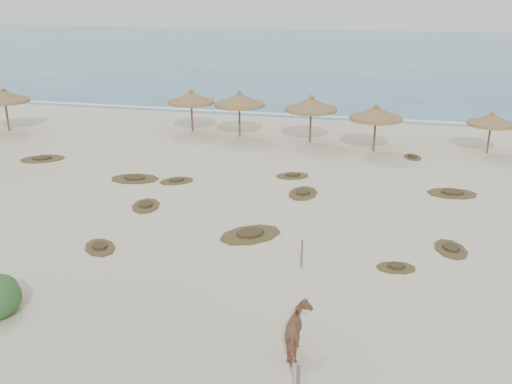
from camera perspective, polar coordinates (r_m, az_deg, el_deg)
ground at (r=21.54m, az=-8.21°, el=-6.44°), size 160.00×160.00×0.00m
ocean at (r=93.63m, az=9.37°, el=13.66°), size 200.00×100.00×0.01m
foam_line at (r=45.48m, az=4.00°, el=7.69°), size 70.00×0.60×0.01m
palapa_0 at (r=43.27m, az=-23.87°, el=8.73°), size 4.17×4.17×3.13m
palapa_1 at (r=39.79m, az=-6.50°, el=9.33°), size 3.57×3.57×3.03m
palapa_2 at (r=38.10m, az=-1.68°, el=9.17°), size 3.85×3.85×3.18m
palapa_3 at (r=36.82m, az=5.53°, el=8.67°), size 3.66×3.66×3.14m
palapa_4 at (r=35.31m, az=11.92°, el=7.66°), size 3.79×3.79×2.98m
palapa_5 at (r=36.96m, az=22.49°, el=6.69°), size 3.24×3.24×2.64m
horse at (r=15.85m, az=4.29°, el=-13.84°), size 0.91×1.66×1.34m
fence_post_far at (r=20.45m, az=4.60°, el=-6.14°), size 0.08×0.08×1.05m
scrub_1 at (r=30.46m, az=-12.02°, el=1.34°), size 2.78×2.03×0.16m
scrub_2 at (r=26.56m, az=-10.96°, el=-1.33°), size 1.73×2.20×0.16m
scrub_3 at (r=27.76m, az=4.71°, el=-0.09°), size 1.52×2.19×0.16m
scrub_4 at (r=23.07m, az=18.90°, el=-5.39°), size 1.58×2.04×0.16m
scrub_5 at (r=29.25m, az=19.02°, el=-0.10°), size 2.52×1.77×0.16m
scrub_6 at (r=35.57m, az=-20.59°, el=3.14°), size 3.00×2.63×0.16m
scrub_7 at (r=30.31m, az=3.67°, el=1.65°), size 2.10×1.79×0.16m
scrub_9 at (r=23.08m, az=-0.56°, el=-4.24°), size 3.14×3.11×0.16m
scrub_10 at (r=34.91m, az=15.40°, el=3.41°), size 1.34×1.66×0.16m
scrub_11 at (r=22.79m, az=-15.34°, el=-5.32°), size 1.97×2.02×0.16m
scrub_12 at (r=21.07m, az=13.84°, el=-7.31°), size 1.56×1.16×0.16m
scrub_13 at (r=29.73m, az=-7.94°, el=1.13°), size 2.15×1.99×0.16m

